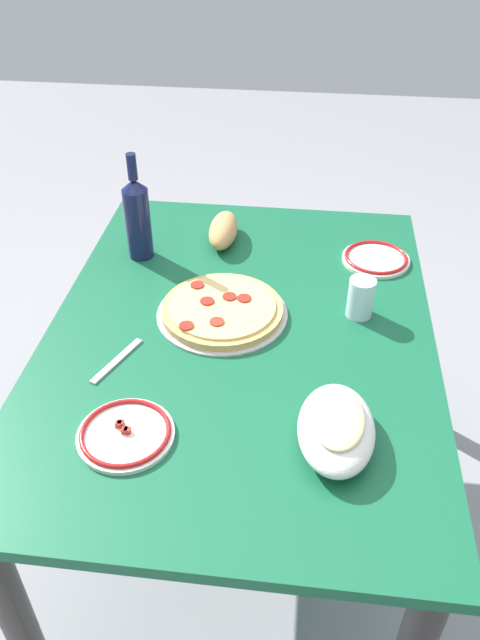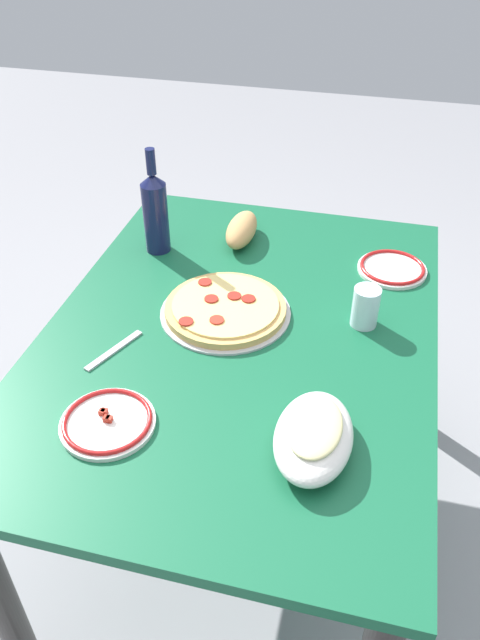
{
  "view_description": "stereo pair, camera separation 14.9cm",
  "coord_description": "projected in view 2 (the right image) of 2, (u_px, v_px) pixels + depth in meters",
  "views": [
    {
      "loc": [
        1.17,
        0.14,
        1.65
      ],
      "look_at": [
        0.0,
        0.0,
        0.74
      ],
      "focal_mm": 35.22,
      "sensor_mm": 36.0,
      "label": 1
    },
    {
      "loc": [
        1.14,
        0.29,
        1.65
      ],
      "look_at": [
        0.0,
        0.0,
        0.74
      ],
      "focal_mm": 35.22,
      "sensor_mm": 36.0,
      "label": 2
    }
  ],
  "objects": [
    {
      "name": "ground_plane",
      "position": [
        240.0,
        508.0,
        1.94
      ],
      "size": [
        8.0,
        8.0,
        0.0
      ],
      "primitive_type": "plane",
      "color": "gray",
      "rests_on": "ground"
    },
    {
      "name": "fork_right",
      "position": [
        114.0,
        350.0,
        1.44
      ],
      "size": [
        0.16,
        0.08,
        0.0
      ],
      "primitive_type": "cube",
      "rotation": [
        0.0,
        0.0,
        5.88
      ],
      "color": "#B7B7BC",
      "rests_on": "dining_table"
    },
    {
      "name": "dining_table",
      "position": [
        240.0,
        364.0,
        1.58
      ],
      "size": [
        1.27,
        0.92,
        0.71
      ],
      "color": "#145938",
      "rests_on": "ground"
    },
    {
      "name": "baked_pasta_dish",
      "position": [
        314.0,
        435.0,
        1.19
      ],
      "size": [
        0.24,
        0.15,
        0.08
      ],
      "color": "white",
      "rests_on": "dining_table"
    },
    {
      "name": "side_plate_near",
      "position": [
        108.0,
        422.0,
        1.26
      ],
      "size": [
        0.19,
        0.19,
        0.02
      ],
      "color": "white",
      "rests_on": "dining_table"
    },
    {
      "name": "wine_bottle",
      "position": [
        155.0,
        211.0,
        1.73
      ],
      "size": [
        0.07,
        0.07,
        0.3
      ],
      "color": "#141942",
      "rests_on": "dining_table"
    },
    {
      "name": "pepperoni_pizza",
      "position": [
        225.0,
        309.0,
        1.55
      ],
      "size": [
        0.32,
        0.32,
        0.03
      ],
      "color": "#B7B7BC",
      "rests_on": "dining_table"
    },
    {
      "name": "side_plate_far",
      "position": [
        392.0,
        268.0,
        1.71
      ],
      "size": [
        0.19,
        0.19,
        0.02
      ],
      "color": "white",
      "rests_on": "dining_table"
    },
    {
      "name": "bread_loaf",
      "position": [
        242.0,
        230.0,
        1.82
      ],
      "size": [
        0.19,
        0.08,
        0.07
      ],
      "primitive_type": "ellipsoid",
      "color": "tan",
      "rests_on": "dining_table"
    },
    {
      "name": "water_glass",
      "position": [
        366.0,
        307.0,
        1.5
      ],
      "size": [
        0.07,
        0.07,
        0.1
      ],
      "primitive_type": "cylinder",
      "color": "silver",
      "rests_on": "dining_table"
    }
  ]
}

